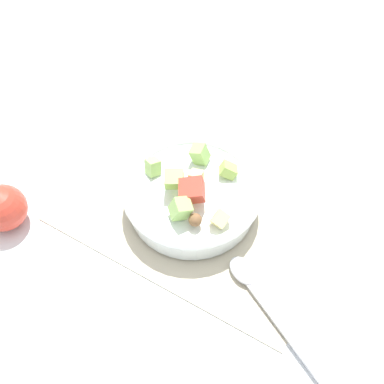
# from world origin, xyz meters

# --- Properties ---
(ground_plane) EXTENTS (2.40, 2.40, 0.00)m
(ground_plane) POSITION_xyz_m (0.00, 0.00, 0.00)
(ground_plane) COLOR silver
(placemat) EXTENTS (0.47, 0.33, 0.01)m
(placemat) POSITION_xyz_m (0.00, 0.00, 0.00)
(placemat) COLOR #BCB299
(placemat) RESTS_ON ground_plane
(salad_bowl) EXTENTS (0.24, 0.24, 0.10)m
(salad_bowl) POSITION_xyz_m (0.01, 0.01, 0.04)
(salad_bowl) COLOR white
(salad_bowl) RESTS_ON placemat
(serving_spoon) EXTENTS (0.22, 0.14, 0.01)m
(serving_spoon) POSITION_xyz_m (-0.17, 0.10, 0.01)
(serving_spoon) COLOR #B7B7BC
(serving_spoon) RESTS_ON placemat
(whole_apple) EXTENTS (0.08, 0.08, 0.09)m
(whole_apple) POSITION_xyz_m (0.28, 0.19, 0.04)
(whole_apple) COLOR #BC3828
(whole_apple) RESTS_ON ground_plane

